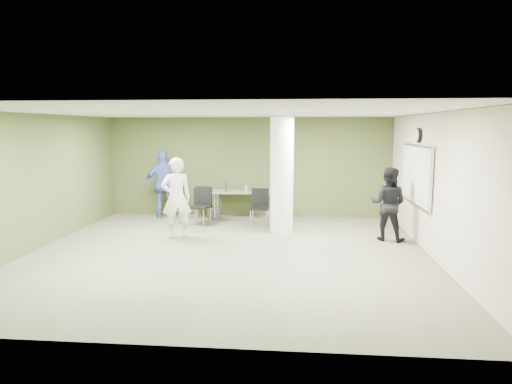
# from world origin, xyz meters

# --- Properties ---
(floor) EXTENTS (8.00, 8.00, 0.00)m
(floor) POSITION_xyz_m (0.00, 0.00, 0.00)
(floor) COLOR #595A47
(floor) RESTS_ON ground
(ceiling) EXTENTS (8.00, 8.00, 0.00)m
(ceiling) POSITION_xyz_m (0.00, 0.00, 2.80)
(ceiling) COLOR white
(ceiling) RESTS_ON wall_back
(wall_back) EXTENTS (8.00, 2.80, 0.02)m
(wall_back) POSITION_xyz_m (0.00, 4.00, 1.40)
(wall_back) COLOR #4B5427
(wall_back) RESTS_ON floor
(wall_left) EXTENTS (0.02, 8.00, 2.80)m
(wall_left) POSITION_xyz_m (-4.00, 0.00, 1.40)
(wall_left) COLOR #4B5427
(wall_left) RESTS_ON floor
(wall_right_cream) EXTENTS (0.02, 8.00, 2.80)m
(wall_right_cream) POSITION_xyz_m (4.00, 0.00, 1.40)
(wall_right_cream) COLOR beige
(wall_right_cream) RESTS_ON floor
(column) EXTENTS (0.56, 0.56, 2.80)m
(column) POSITION_xyz_m (1.00, 2.00, 1.40)
(column) COLOR silver
(column) RESTS_ON floor
(whiteboard) EXTENTS (0.05, 2.30, 1.30)m
(whiteboard) POSITION_xyz_m (3.92, 1.20, 1.50)
(whiteboard) COLOR silver
(whiteboard) RESTS_ON wall_right_cream
(wall_clock) EXTENTS (0.06, 0.32, 0.32)m
(wall_clock) POSITION_xyz_m (3.92, 1.20, 2.35)
(wall_clock) COLOR black
(wall_clock) RESTS_ON wall_right_cream
(folding_table) EXTENTS (1.66, 0.80, 1.02)m
(folding_table) POSITION_xyz_m (-0.16, 3.55, 0.72)
(folding_table) COLOR gray
(folding_table) RESTS_ON floor
(wastebasket) EXTENTS (0.25, 0.25, 0.29)m
(wastebasket) POSITION_xyz_m (-0.86, 3.35, 0.15)
(wastebasket) COLOR #4C4C4C
(wastebasket) RESTS_ON floor
(chair_back_left) EXTENTS (0.62, 0.62, 1.00)m
(chair_back_left) POSITION_xyz_m (-2.07, 3.56, 0.59)
(chair_back_left) COLOR black
(chair_back_left) RESTS_ON floor
(chair_back_right) EXTENTS (0.49, 0.49, 0.86)m
(chair_back_right) POSITION_xyz_m (-1.28, 3.47, 0.50)
(chair_back_right) COLOR black
(chair_back_right) RESTS_ON floor
(chair_table_left) EXTENTS (0.60, 0.60, 0.99)m
(chair_table_left) POSITION_xyz_m (-1.10, 2.64, 0.58)
(chair_table_left) COLOR black
(chair_table_left) RESTS_ON floor
(chair_table_right) EXTENTS (0.49, 0.49, 0.95)m
(chair_table_right) POSITION_xyz_m (0.41, 2.70, 0.56)
(chair_table_right) COLOR black
(chair_table_right) RESTS_ON floor
(woman_white) EXTENTS (0.79, 0.67, 1.84)m
(woman_white) POSITION_xyz_m (-1.37, 1.18, 0.92)
(woman_white) COLOR silver
(woman_white) RESTS_ON floor
(man_black) EXTENTS (0.97, 0.88, 1.65)m
(man_black) POSITION_xyz_m (3.40, 1.38, 0.82)
(man_black) COLOR black
(man_black) RESTS_ON floor
(man_blue) EXTENTS (1.20, 0.82, 1.89)m
(man_blue) POSITION_xyz_m (-2.31, 3.40, 0.95)
(man_blue) COLOR #435AA8
(man_blue) RESTS_ON floor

